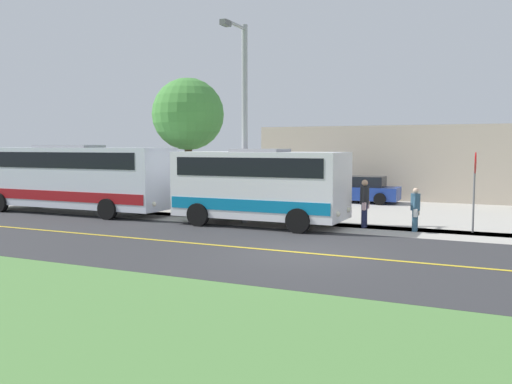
# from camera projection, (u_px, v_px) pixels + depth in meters

# --- Properties ---
(ground_plane) EXTENTS (120.00, 120.00, 0.00)m
(ground_plane) POSITION_uv_depth(u_px,v_px,m) (301.00, 253.00, 15.91)
(ground_plane) COLOR #548442
(road_surface) EXTENTS (8.00, 100.00, 0.01)m
(road_surface) POSITION_uv_depth(u_px,v_px,m) (301.00, 253.00, 15.91)
(road_surface) COLOR #333335
(road_surface) RESTS_ON ground
(sidewalk) EXTENTS (2.40, 100.00, 0.01)m
(sidewalk) POSITION_uv_depth(u_px,v_px,m) (348.00, 228.00, 20.61)
(sidewalk) COLOR #B2ADA3
(sidewalk) RESTS_ON ground
(parking_lot_surface) EXTENTS (14.00, 36.00, 0.01)m
(parking_lot_surface) POSITION_uv_depth(u_px,v_px,m) (451.00, 211.00, 25.87)
(parking_lot_surface) COLOR #B2ADA3
(parking_lot_surface) RESTS_ON ground
(road_centre_line) EXTENTS (0.16, 100.00, 0.00)m
(road_centre_line) POSITION_uv_depth(u_px,v_px,m) (301.00, 252.00, 15.91)
(road_centre_line) COLOR gold
(road_centre_line) RESTS_ON ground
(shuttle_bus_front) EXTENTS (2.79, 6.76, 2.99)m
(shuttle_bus_front) POSITION_uv_depth(u_px,v_px,m) (260.00, 183.00, 21.31)
(shuttle_bus_front) COLOR white
(shuttle_bus_front) RESTS_ON ground
(transit_bus_rear) EXTENTS (2.67, 10.41, 3.14)m
(transit_bus_rear) POSITION_uv_depth(u_px,v_px,m) (70.00, 176.00, 25.29)
(transit_bus_rear) COLOR silver
(transit_bus_rear) RESTS_ON ground
(pedestrian_with_bags) EXTENTS (0.72, 0.34, 1.59)m
(pedestrian_with_bags) POSITION_uv_depth(u_px,v_px,m) (415.00, 208.00, 19.85)
(pedestrian_with_bags) COLOR #335972
(pedestrian_with_bags) RESTS_ON ground
(pedestrian_waiting) EXTENTS (0.72, 0.34, 1.82)m
(pedestrian_waiting) POSITION_uv_depth(u_px,v_px,m) (365.00, 202.00, 20.78)
(pedestrian_waiting) COLOR #1E2347
(pedestrian_waiting) RESTS_ON ground
(stop_sign) EXTENTS (0.76, 0.07, 2.88)m
(stop_sign) POSITION_uv_depth(u_px,v_px,m) (475.00, 178.00, 19.45)
(stop_sign) COLOR slate
(stop_sign) RESTS_ON ground
(street_light_pole) EXTENTS (1.97, 0.24, 7.87)m
(street_light_pole) POSITION_uv_depth(u_px,v_px,m) (243.00, 115.00, 21.73)
(street_light_pole) COLOR #9E9EA3
(street_light_pole) RESTS_ON ground
(parked_car_near) EXTENTS (2.11, 4.45, 1.45)m
(parked_car_near) POSITION_uv_depth(u_px,v_px,m) (359.00, 190.00, 29.96)
(parked_car_near) COLOR navy
(parked_car_near) RESTS_ON ground
(tree_curbside) EXTENTS (3.38, 3.38, 6.28)m
(tree_curbside) POSITION_uv_depth(u_px,v_px,m) (188.00, 115.00, 25.72)
(tree_curbside) COLOR #4C3826
(tree_curbside) RESTS_ON ground
(commercial_building) EXTENTS (10.00, 21.78, 4.26)m
(commercial_building) POSITION_uv_depth(u_px,v_px,m) (453.00, 161.00, 34.15)
(commercial_building) COLOR #B7A893
(commercial_building) RESTS_ON ground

